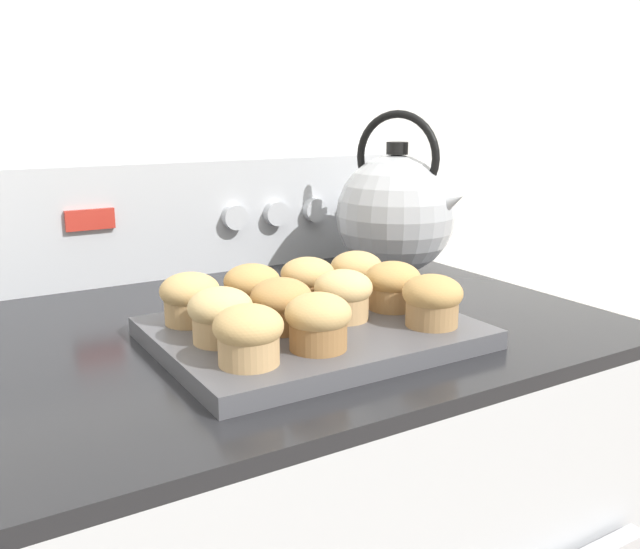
# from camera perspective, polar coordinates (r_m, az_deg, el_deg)

# --- Properties ---
(wall_back) EXTENTS (8.00, 0.05, 2.40)m
(wall_back) POSITION_cam_1_polar(r_m,az_deg,el_deg) (1.20, -11.87, 13.02)
(wall_back) COLOR silver
(wall_back) RESTS_ON ground_plane
(control_panel) EXTENTS (0.78, 0.07, 0.19)m
(control_panel) POSITION_cam_1_polar(r_m,az_deg,el_deg) (1.16, -10.47, 4.78)
(control_panel) COLOR #B7BABF
(control_panel) RESTS_ON stove_range
(muffin_pan) EXTENTS (0.36, 0.28, 0.02)m
(muffin_pan) POSITION_cam_1_polar(r_m,az_deg,el_deg) (0.81, -0.65, -4.93)
(muffin_pan) COLOR #4C4C51
(muffin_pan) RESTS_ON stove_range
(muffin_r0_c0) EXTENTS (0.07, 0.07, 0.06)m
(muffin_r0_c0) POSITION_cam_1_polar(r_m,az_deg,el_deg) (0.68, -6.04, -5.02)
(muffin_r0_c0) COLOR tan
(muffin_r0_c0) RESTS_ON muffin_pan
(muffin_r0_c1) EXTENTS (0.07, 0.07, 0.06)m
(muffin_r0_c1) POSITION_cam_1_polar(r_m,az_deg,el_deg) (0.71, -0.16, -3.92)
(muffin_r0_c1) COLOR olive
(muffin_r0_c1) RESTS_ON muffin_pan
(muffin_r0_c3) EXTENTS (0.07, 0.07, 0.06)m
(muffin_r0_c3) POSITION_cam_1_polar(r_m,az_deg,el_deg) (0.80, 9.44, -2.12)
(muffin_r0_c3) COLOR #A37A4C
(muffin_r0_c3) RESTS_ON muffin_pan
(muffin_r1_c0) EXTENTS (0.07, 0.07, 0.06)m
(muffin_r1_c0) POSITION_cam_1_polar(r_m,az_deg,el_deg) (0.74, -8.38, -3.35)
(muffin_r1_c0) COLOR tan
(muffin_r1_c0) RESTS_ON muffin_pan
(muffin_r1_c1) EXTENTS (0.07, 0.07, 0.06)m
(muffin_r1_c1) POSITION_cam_1_polar(r_m,az_deg,el_deg) (0.78, -3.28, -2.47)
(muffin_r1_c1) COLOR olive
(muffin_r1_c1) RESTS_ON muffin_pan
(muffin_r1_c2) EXTENTS (0.07, 0.07, 0.06)m
(muffin_r1_c2) POSITION_cam_1_polar(r_m,az_deg,el_deg) (0.82, 1.97, -1.68)
(muffin_r1_c2) COLOR tan
(muffin_r1_c2) RESTS_ON muffin_pan
(muffin_r1_c3) EXTENTS (0.07, 0.07, 0.06)m
(muffin_r1_c3) POSITION_cam_1_polar(r_m,az_deg,el_deg) (0.86, 6.16, -0.87)
(muffin_r1_c3) COLOR #A37A4C
(muffin_r1_c3) RESTS_ON muffin_pan
(muffin_r2_c0) EXTENTS (0.07, 0.07, 0.06)m
(muffin_r2_c0) POSITION_cam_1_polar(r_m,az_deg,el_deg) (0.82, -10.88, -1.91)
(muffin_r2_c0) COLOR tan
(muffin_r2_c0) RESTS_ON muffin_pan
(muffin_r2_c1) EXTENTS (0.07, 0.07, 0.06)m
(muffin_r2_c1) POSITION_cam_1_polar(r_m,az_deg,el_deg) (0.85, -5.74, -1.11)
(muffin_r2_c1) COLOR olive
(muffin_r2_c1) RESTS_ON muffin_pan
(muffin_r2_c2) EXTENTS (0.07, 0.07, 0.06)m
(muffin_r2_c2) POSITION_cam_1_polar(r_m,az_deg,el_deg) (0.88, -1.05, -0.47)
(muffin_r2_c2) COLOR olive
(muffin_r2_c2) RESTS_ON muffin_pan
(muffin_r2_c3) EXTENTS (0.07, 0.07, 0.06)m
(muffin_r2_c3) POSITION_cam_1_polar(r_m,az_deg,el_deg) (0.92, 3.08, 0.13)
(muffin_r2_c3) COLOR olive
(muffin_r2_c3) RESTS_ON muffin_pan
(tea_kettle) EXTENTS (0.20, 0.23, 0.27)m
(tea_kettle) POSITION_cam_1_polar(r_m,az_deg,el_deg) (1.14, 6.43, 5.23)
(tea_kettle) COLOR #ADAFB5
(tea_kettle) RESTS_ON stove_range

